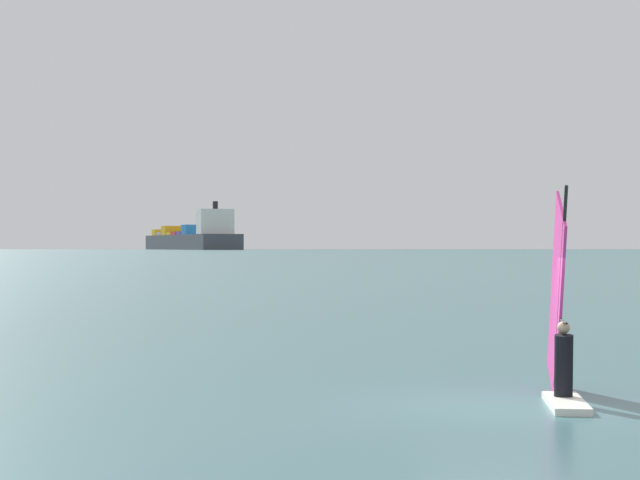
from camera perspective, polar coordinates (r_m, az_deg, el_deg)
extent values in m
plane|color=#386066|center=(19.49, 8.94, -8.29)|extent=(4000.00, 4000.00, 0.00)
cube|color=white|center=(19.76, 12.23, -8.00)|extent=(0.80, 2.26, 0.12)
cylinder|color=black|center=(20.41, 11.96, -2.51)|extent=(0.23, 1.90, 3.63)
cube|color=#D8338C|center=(21.05, 11.78, -2.93)|extent=(0.32, 2.95, 3.91)
cylinder|color=black|center=(20.24, 12.03, -3.98)|extent=(0.17, 1.45, 0.04)
cylinder|color=black|center=(20.03, 12.12, -6.18)|extent=(0.36, 0.46, 1.10)
sphere|color=tan|center=(19.97, 12.12, -4.32)|extent=(0.22, 0.22, 0.22)
cube|color=#3F444C|center=(935.57, -6.49, -0.11)|extent=(121.28, 157.26, 11.99)
cube|color=silver|center=(874.69, -5.27, 0.92)|extent=(29.11, 25.40, 19.23)
cylinder|color=black|center=(875.05, -5.27, 1.75)|extent=(4.00, 4.00, 6.00)
cube|color=#1E66AD|center=(909.70, -6.00, 0.52)|extent=(31.32, 27.29, 7.80)
cube|color=#59388C|center=(923.92, -6.27, 0.34)|extent=(31.32, 27.29, 2.60)
cube|color=red|center=(938.20, -6.54, 0.33)|extent=(31.32, 27.29, 2.60)
cube|color=gold|center=(952.49, -6.80, 0.32)|extent=(31.32, 27.29, 2.60)
cube|color=gold|center=(966.84, -7.05, 0.47)|extent=(31.32, 27.29, 7.80)
cube|color=#99999E|center=(981.14, -7.30, 0.31)|extent=(31.32, 27.29, 2.60)
cube|color=gold|center=(995.50, -7.54, 0.37)|extent=(31.32, 27.29, 5.20)
cube|color=#60665B|center=(1692.00, 12.79, 0.51)|extent=(1233.58, 378.90, 53.42)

